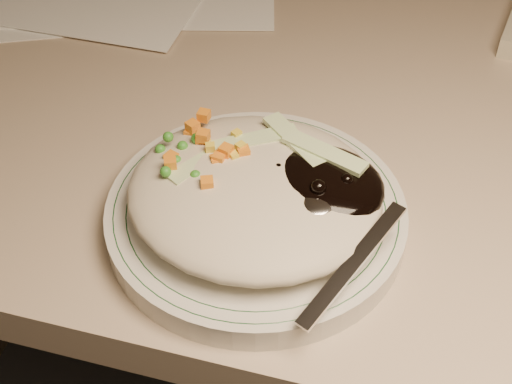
# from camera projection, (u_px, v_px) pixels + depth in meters

# --- Properties ---
(desk) EXTENTS (1.40, 0.70, 0.74)m
(desk) POSITION_uv_depth(u_px,v_px,m) (392.00, 224.00, 0.84)
(desk) COLOR tan
(desk) RESTS_ON ground
(plate) EXTENTS (0.23, 0.23, 0.02)m
(plate) POSITION_uv_depth(u_px,v_px,m) (256.00, 216.00, 0.56)
(plate) COLOR silver
(plate) RESTS_ON desk
(plate_rim) EXTENTS (0.22, 0.22, 0.00)m
(plate_rim) POSITION_uv_depth(u_px,v_px,m) (256.00, 207.00, 0.55)
(plate_rim) COLOR #144723
(plate_rim) RESTS_ON plate
(meal) EXTENTS (0.21, 0.19, 0.05)m
(meal) POSITION_uv_depth(u_px,v_px,m) (261.00, 188.00, 0.53)
(meal) COLOR #BCB098
(meal) RESTS_ON plate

